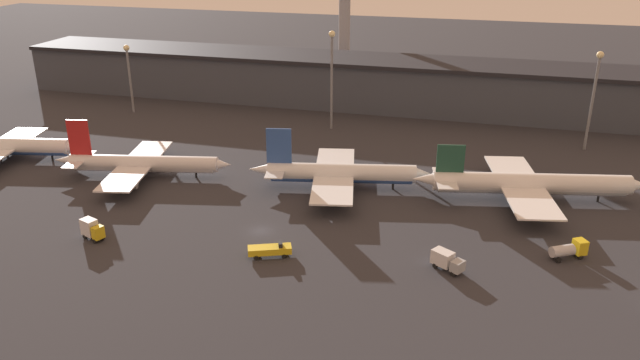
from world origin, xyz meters
TOP-DOWN VIEW (x-y plane):
  - ground at (0.00, 0.00)m, footprint 600.00×600.00m
  - terminal_building at (0.00, 92.78)m, footprint 229.06×22.45m
  - airplane_0 at (-74.64, 20.24)m, footprint 38.80×32.19m
  - airplane_1 at (-36.35, 19.05)m, footprint 41.44×33.28m
  - airplane_2 at (9.52, 24.47)m, footprint 40.55×34.10m
  - airplane_3 at (49.80, 28.68)m, footprint 49.17×35.29m
  - service_vehicle_0 at (5.06, -8.79)m, footprint 8.02×5.15m
  - service_vehicle_1 at (35.57, -5.24)m, footprint 6.07×4.97m
  - service_vehicle_3 at (-29.21, -11.31)m, footprint 5.14×3.54m
  - service_vehicle_4 at (56.01, 4.35)m, footprint 6.78×5.20m
  - lamp_post_0 at (-66.77, 66.29)m, footprint 1.80×1.80m
  - lamp_post_1 at (-2.90, 66.29)m, footprint 1.80×1.80m
  - lamp_post_2 at (65.41, 66.29)m, footprint 1.80×1.80m
  - control_tower at (-16.39, 139.15)m, footprint 9.00×9.00m

SIDE VIEW (x-z plane):
  - ground at x=0.00m, z-range 0.00..0.00m
  - service_vehicle_0 at x=5.06m, z-range -0.07..2.65m
  - service_vehicle_4 at x=56.01m, z-range 0.09..3.41m
  - service_vehicle_1 at x=35.57m, z-range 0.19..3.43m
  - service_vehicle_3 at x=-29.21m, z-range 0.15..4.01m
  - airplane_1 at x=-36.35m, z-range -3.53..9.96m
  - airplane_2 at x=9.52m, z-range -3.28..10.36m
  - airplane_0 at x=-74.64m, z-range -3.58..10.67m
  - airplane_3 at x=49.80m, z-range -2.36..9.75m
  - terminal_building at x=0.00m, z-range 0.05..15.50m
  - lamp_post_0 at x=-66.77m, z-range 3.17..24.09m
  - lamp_post_2 at x=65.41m, z-range 3.43..29.06m
  - lamp_post_1 at x=-2.90m, z-range 3.53..31.33m
  - control_tower at x=-16.39m, z-range 3.67..51.40m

